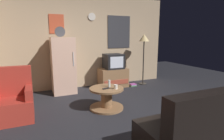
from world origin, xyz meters
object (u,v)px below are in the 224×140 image
wine_glass (109,83)px  remote_control (106,88)px  coffee_table (107,98)px  book_stack (133,85)px  tv_stand (113,78)px  fridge (63,65)px  crt_tv (113,61)px  armchair (13,101)px  couch (205,129)px  mug_ceramic_white (116,87)px  standing_lamp (144,42)px

wine_glass → remote_control: 0.19m
coffee_table → book_stack: 1.94m
remote_control → book_stack: bearing=32.3°
tv_stand → wine_glass: wine_glass is taller
fridge → book_stack: bearing=-5.3°
fridge → remote_control: 1.73m
crt_tv → armchair: 2.94m
remote_control → armchair: 1.76m
tv_stand → book_stack: 0.67m
crt_tv → remote_control: 1.85m
fridge → couch: 3.68m
fridge → tv_stand: bearing=0.2°
couch → book_stack: couch is taller
remote_control → armchair: (-1.73, 0.31, -0.13)m
mug_ceramic_white → remote_control: (-0.19, 0.07, -0.03)m
crt_tv → armchair: size_ratio=0.56×
fridge → couch: bearing=-68.8°
crt_tv → armchair: (-2.60, -1.29, -0.45)m
armchair → book_stack: size_ratio=4.58×
mug_ceramic_white → crt_tv: bearing=67.8°
armchair → couch: bearing=-41.0°
crt_tv → book_stack: crt_tv is taller
wine_glass → couch: (0.58, -1.94, -0.22)m
coffee_table → armchair: armchair is taller
mug_ceramic_white → remote_control: 0.20m
crt_tv → couch: bearing=-92.8°
fridge → standing_lamp: (2.49, -0.08, 0.60)m
wine_glass → couch: couch is taller
remote_control → wine_glass: bearing=33.1°
standing_lamp → remote_control: bearing=-141.2°
couch → standing_lamp: bearing=70.6°
fridge → crt_tv: bearing=0.2°
standing_lamp → armchair: size_ratio=1.66×
crt_tv → mug_ceramic_white: crt_tv is taller
fridge → armchair: size_ratio=1.84×
standing_lamp → coffee_table: standing_lamp is taller
book_stack → armchair: bearing=-161.0°
crt_tv → book_stack: size_ratio=2.58×
couch → book_stack: bearing=77.1°
crt_tv → mug_ceramic_white: 1.83m
standing_lamp → coffee_table: (-1.84, -1.44, -1.13)m
fridge → tv_stand: size_ratio=2.11×
mug_ceramic_white → couch: bearing=-73.4°
couch → crt_tv: bearing=87.2°
fridge → armchair: bearing=-131.1°
fridge → tv_stand: 1.54m
standing_lamp → wine_glass: standing_lamp is taller
couch → armchair: bearing=139.0°
fridge → mug_ceramic_white: fridge is taller
standing_lamp → coffee_table: 2.59m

